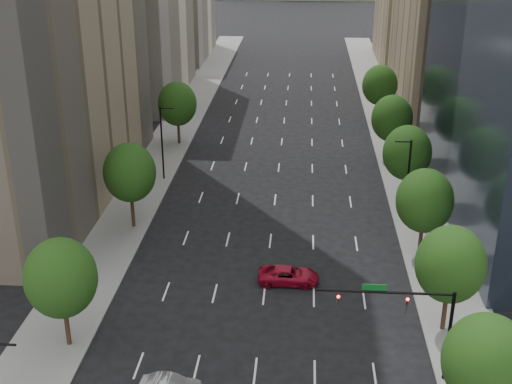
# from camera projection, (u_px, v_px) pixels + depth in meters

# --- Properties ---
(sidewalk_left) EXTENTS (6.00, 200.00, 0.15)m
(sidewalk_left) POSITION_uv_depth(u_px,v_px,m) (138.00, 195.00, 75.75)
(sidewalk_left) COLOR slate
(sidewalk_left) RESTS_ON ground
(sidewalk_right) EXTENTS (6.00, 200.00, 0.15)m
(sidewalk_right) POSITION_uv_depth(u_px,v_px,m) (416.00, 203.00, 73.68)
(sidewalk_right) COLOR slate
(sidewalk_right) RESTS_ON ground
(filler_left) EXTENTS (14.00, 26.00, 18.00)m
(filler_left) POSITION_uv_depth(u_px,v_px,m) (175.00, 14.00, 142.61)
(filler_left) COLOR beige
(filler_left) RESTS_ON ground
(parking_tan_right) EXTENTS (14.00, 30.00, 30.00)m
(parking_tan_right) POSITION_uv_depth(u_px,v_px,m) (450.00, 12.00, 103.89)
(parking_tan_right) COLOR #8C7759
(parking_tan_right) RESTS_ON ground
(filler_right) EXTENTS (14.00, 26.00, 16.00)m
(filler_right) POSITION_uv_depth(u_px,v_px,m) (415.00, 24.00, 136.91)
(filler_right) COLOR #8C7759
(filler_right) RESTS_ON ground
(tree_right_0) EXTENTS (5.20, 5.20, 8.39)m
(tree_right_0) POSITION_uv_depth(u_px,v_px,m) (486.00, 361.00, 39.58)
(tree_right_0) COLOR #382316
(tree_right_0) RESTS_ON ground
(tree_right_1) EXTENTS (5.20, 5.20, 8.75)m
(tree_right_1) POSITION_uv_depth(u_px,v_px,m) (450.00, 265.00, 49.53)
(tree_right_1) COLOR #382316
(tree_right_1) RESTS_ON ground
(tree_right_2) EXTENTS (5.20, 5.20, 8.61)m
(tree_right_2) POSITION_uv_depth(u_px,v_px,m) (425.00, 201.00, 60.60)
(tree_right_2) COLOR #382316
(tree_right_2) RESTS_ON ground
(tree_right_3) EXTENTS (5.20, 5.20, 8.89)m
(tree_right_3) POSITION_uv_depth(u_px,v_px,m) (407.00, 153.00, 71.50)
(tree_right_3) COLOR #382316
(tree_right_3) RESTS_ON ground
(tree_right_4) EXTENTS (5.20, 5.20, 8.46)m
(tree_right_4) POSITION_uv_depth(u_px,v_px,m) (392.00, 118.00, 84.51)
(tree_right_4) COLOR #382316
(tree_right_4) RESTS_ON ground
(tree_right_5) EXTENTS (5.20, 5.20, 8.75)m
(tree_right_5) POSITION_uv_depth(u_px,v_px,m) (380.00, 85.00, 99.07)
(tree_right_5) COLOR #382316
(tree_right_5) RESTS_ON ground
(tree_left_0) EXTENTS (5.20, 5.20, 8.75)m
(tree_left_0) POSITION_uv_depth(u_px,v_px,m) (61.00, 278.00, 47.73)
(tree_left_0) COLOR #382316
(tree_left_0) RESTS_ON ground
(tree_left_1) EXTENTS (5.20, 5.20, 8.97)m
(tree_left_1) POSITION_uv_depth(u_px,v_px,m) (130.00, 173.00, 66.00)
(tree_left_1) COLOR #382316
(tree_left_1) RESTS_ON ground
(tree_left_2) EXTENTS (5.20, 5.20, 8.68)m
(tree_left_2) POSITION_uv_depth(u_px,v_px,m) (177.00, 104.00, 89.96)
(tree_left_2) COLOR #382316
(tree_left_2) RESTS_ON ground
(streetlight_rn) EXTENTS (1.70, 0.20, 9.00)m
(streetlight_rn) POSITION_uv_depth(u_px,v_px,m) (407.00, 179.00, 67.36)
(streetlight_rn) COLOR black
(streetlight_rn) RESTS_ON ground
(streetlight_ln) EXTENTS (1.70, 0.20, 9.00)m
(streetlight_ln) POSITION_uv_depth(u_px,v_px,m) (162.00, 141.00, 78.33)
(streetlight_ln) COLOR black
(streetlight_ln) RESTS_ON ground
(traffic_signal) EXTENTS (9.12, 0.40, 7.38)m
(traffic_signal) POSITION_uv_depth(u_px,v_px,m) (414.00, 315.00, 44.48)
(traffic_signal) COLOR black
(traffic_signal) RESTS_ON ground
(car_red_far) EXTENTS (5.29, 2.46, 1.47)m
(car_red_far) POSITION_uv_depth(u_px,v_px,m) (289.00, 275.00, 57.99)
(car_red_far) COLOR maroon
(car_red_far) RESTS_ON ground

